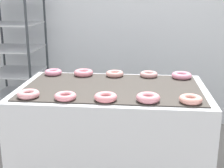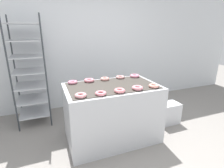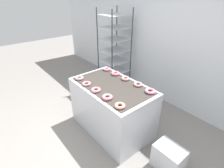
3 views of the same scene
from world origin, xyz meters
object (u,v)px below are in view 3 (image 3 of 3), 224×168
at_px(fryer_machine, 112,108).
at_px(donut_near_center, 96,90).
at_px(donut_near_left, 86,84).
at_px(donut_far_center, 126,78).
at_px(donut_near_rightmost, 120,106).
at_px(baking_rack_cart, 114,50).
at_px(donut_near_leftmost, 79,78).
at_px(donut_far_rightmost, 150,91).
at_px(donut_near_right, 107,97).
at_px(donut_far_leftmost, 107,69).
at_px(glaze_bin, 168,158).
at_px(donut_far_right, 138,84).
at_px(donut_far_left, 116,73).

distance_m(fryer_machine, donut_near_center, 0.54).
xyz_separation_m(donut_near_left, donut_far_center, (0.26, 0.60, 0.00)).
bearing_deg(donut_near_left, donut_near_rightmost, 0.77).
distance_m(baking_rack_cart, donut_near_leftmost, 1.43).
height_order(donut_near_leftmost, donut_near_rightmost, same).
distance_m(donut_far_center, donut_far_rightmost, 0.53).
height_order(donut_near_right, donut_far_leftmost, donut_near_right).
bearing_deg(glaze_bin, donut_far_right, 164.21).
xyz_separation_m(fryer_machine, donut_far_left, (-0.26, 0.30, 0.45)).
bearing_deg(donut_near_left, glaze_bin, 15.06).
height_order(donut_near_right, donut_near_rightmost, donut_near_right).
distance_m(glaze_bin, donut_far_leftmost, 1.77).
relative_size(fryer_machine, donut_far_left, 8.70).
relative_size(donut_near_leftmost, donut_far_rightmost, 0.91).
distance_m(fryer_machine, donut_far_left, 0.60).
bearing_deg(glaze_bin, donut_near_center, -161.80).
bearing_deg(glaze_bin, donut_near_leftmost, -167.60).
bearing_deg(donut_near_left, baking_rack_cart, 123.45).
bearing_deg(donut_far_rightmost, glaze_bin, -20.48).
bearing_deg(donut_far_right, glaze_bin, -15.79).
height_order(donut_near_left, donut_far_leftmost, donut_far_leftmost).
relative_size(fryer_machine, donut_near_right, 9.06).
distance_m(donut_near_right, donut_near_rightmost, 0.26).
distance_m(donut_near_center, donut_far_right, 0.66).
xyz_separation_m(baking_rack_cart, donut_far_rightmost, (1.64, -0.71, -0.06)).
distance_m(donut_near_left, donut_near_right, 0.52).
bearing_deg(glaze_bin, donut_far_rightmost, 159.52).
height_order(glaze_bin, donut_far_leftmost, donut_far_leftmost).
bearing_deg(donut_far_leftmost, donut_far_right, 0.90).
distance_m(donut_near_right, donut_far_right, 0.60).
relative_size(glaze_bin, donut_near_center, 2.69).
xyz_separation_m(donut_near_right, donut_far_rightmost, (0.27, 0.58, -0.00)).
bearing_deg(donut_near_leftmost, glaze_bin, 12.40).
bearing_deg(donut_far_right, baking_rack_cart, 153.49).
bearing_deg(donut_near_leftmost, donut_far_center, 49.19).
height_order(donut_near_right, donut_far_center, donut_near_right).
bearing_deg(baking_rack_cart, donut_far_center, -32.23).
bearing_deg(donut_near_left, donut_far_leftmost, 112.52).
relative_size(donut_near_leftmost, donut_far_right, 1.01).
bearing_deg(donut_near_left, donut_far_right, 48.84).
height_order(baking_rack_cart, donut_near_rightmost, baking_rack_cart).
xyz_separation_m(glaze_bin, donut_far_left, (-1.37, 0.23, 0.70)).
bearing_deg(donut_far_center, fryer_machine, -88.58).
relative_size(baking_rack_cart, donut_far_center, 13.13).
xyz_separation_m(donut_far_right, donut_far_rightmost, (0.25, -0.02, 0.00)).
distance_m(glaze_bin, donut_near_right, 1.16).
relative_size(donut_near_leftmost, donut_far_left, 0.92).
bearing_deg(fryer_machine, baking_rack_cart, 138.33).
height_order(fryer_machine, donut_far_center, donut_far_center).
bearing_deg(baking_rack_cart, donut_near_right, -43.18).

